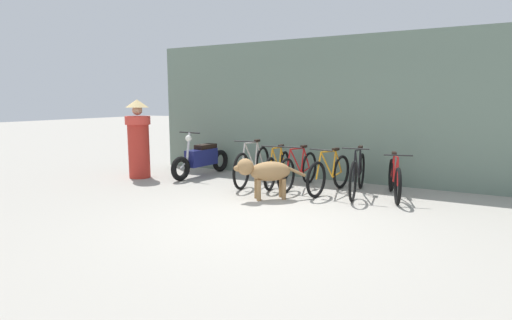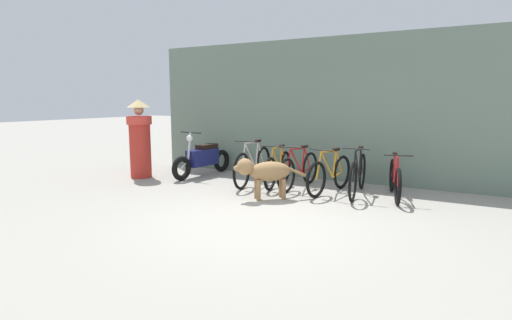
# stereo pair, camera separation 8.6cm
# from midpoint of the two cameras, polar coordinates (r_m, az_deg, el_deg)

# --- Properties ---
(ground_plane) EXTENTS (60.00, 60.00, 0.00)m
(ground_plane) POSITION_cam_midpoint_polar(r_m,az_deg,el_deg) (5.86, 1.08, -8.31)
(ground_plane) COLOR #9E998E
(shop_wall_back) EXTENTS (8.83, 0.20, 3.01)m
(shop_wall_back) POSITION_cam_midpoint_polar(r_m,az_deg,el_deg) (8.66, 10.95, 7.07)
(shop_wall_back) COLOR slate
(shop_wall_back) RESTS_ON ground
(bicycle_0) EXTENTS (0.46, 1.80, 0.93)m
(bicycle_0) POSITION_cam_midpoint_polar(r_m,az_deg,el_deg) (8.12, -0.80, -0.85)
(bicycle_0) COLOR black
(bicycle_0) RESTS_ON ground
(bicycle_1) EXTENTS (0.46, 1.59, 0.84)m
(bicycle_1) POSITION_cam_midpoint_polar(r_m,az_deg,el_deg) (7.99, 2.79, -1.28)
(bicycle_1) COLOR black
(bicycle_1) RESTS_ON ground
(bicycle_2) EXTENTS (0.46, 1.65, 0.85)m
(bicycle_2) POSITION_cam_midpoint_polar(r_m,az_deg,el_deg) (7.81, 5.76, -1.48)
(bicycle_2) COLOR black
(bicycle_2) RESTS_ON ground
(bicycle_3) EXTENTS (0.46, 1.61, 0.85)m
(bicycle_3) POSITION_cam_midpoint_polar(r_m,az_deg,el_deg) (7.49, 10.13, -2.04)
(bicycle_3) COLOR black
(bicycle_3) RESTS_ON ground
(bicycle_4) EXTENTS (0.46, 1.78, 0.90)m
(bicycle_4) POSITION_cam_midpoint_polar(r_m,az_deg,el_deg) (7.43, 13.98, -2.04)
(bicycle_4) COLOR black
(bicycle_4) RESTS_ON ground
(bicycle_5) EXTENTS (0.55, 1.59, 0.81)m
(bicycle_5) POSITION_cam_midpoint_polar(r_m,az_deg,el_deg) (7.41, 18.85, -2.59)
(bicycle_5) COLOR black
(bicycle_5) RESTS_ON ground
(motorcycle) EXTENTS (0.58, 1.88, 1.02)m
(motorcycle) POSITION_cam_midpoint_polar(r_m,az_deg,el_deg) (9.09, -8.07, 0.17)
(motorcycle) COLOR black
(motorcycle) RESTS_ON ground
(stray_dog) EXTENTS (1.05, 0.92, 0.72)m
(stray_dog) POSITION_cam_midpoint_polar(r_m,az_deg,el_deg) (6.87, 0.91, -1.65)
(stray_dog) COLOR #997247
(stray_dog) RESTS_ON ground
(person_in_robes) EXTENTS (0.75, 0.75, 1.72)m
(person_in_robes) POSITION_cam_midpoint_polar(r_m,az_deg,el_deg) (9.15, -16.71, 3.04)
(person_in_robes) COLOR #B72D23
(person_in_robes) RESTS_ON ground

